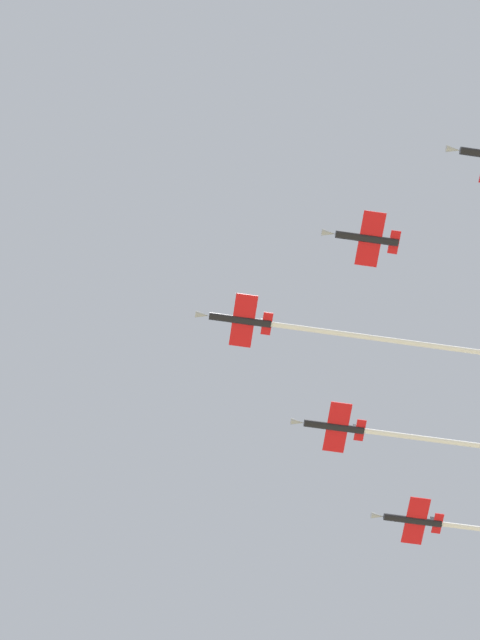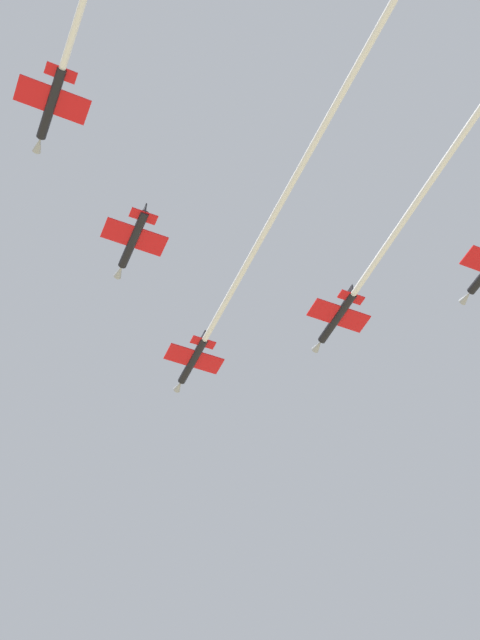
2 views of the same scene
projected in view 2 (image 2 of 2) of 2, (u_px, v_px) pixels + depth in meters
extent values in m
cylinder|color=black|center=(193.00, 361.00, 134.97)|extent=(9.37, 6.16, 1.24)
cone|color=#9EA3AD|center=(179.00, 386.00, 138.79)|extent=(2.53, 2.15, 1.17)
cube|color=red|center=(194.00, 359.00, 134.58)|extent=(7.63, 9.58, 0.20)
cube|color=red|center=(203.00, 342.00, 132.23)|extent=(3.28, 4.09, 0.20)
cube|color=black|center=(203.00, 338.00, 133.03)|extent=(1.64, 1.06, 2.02)
cylinder|color=white|center=(323.00, 128.00, 107.01)|extent=(69.85, 41.14, 0.87)
cylinder|color=black|center=(133.00, 240.00, 120.31)|extent=(9.37, 6.16, 1.24)
cone|color=#9EA3AD|center=(120.00, 271.00, 124.14)|extent=(2.53, 2.15, 1.17)
cube|color=red|center=(134.00, 237.00, 119.93)|extent=(7.63, 9.58, 0.20)
cube|color=red|center=(143.00, 216.00, 117.58)|extent=(3.28, 4.09, 0.20)
cube|color=black|center=(144.00, 212.00, 118.38)|extent=(1.64, 1.06, 2.02)
cylinder|color=black|center=(337.00, 318.00, 127.18)|extent=(9.37, 6.16, 1.24)
cone|color=#9EA3AD|center=(318.00, 345.00, 131.01)|extent=(2.53, 2.15, 1.17)
cube|color=red|center=(339.00, 316.00, 126.79)|extent=(7.63, 9.58, 0.20)
cube|color=red|center=(351.00, 297.00, 124.44)|extent=(3.28, 4.09, 0.20)
cube|color=black|center=(350.00, 293.00, 125.25)|extent=(1.64, 1.06, 2.02)
cylinder|color=black|center=(51.00, 104.00, 104.93)|extent=(9.37, 6.16, 1.24)
cone|color=#9EA3AD|center=(39.00, 144.00, 108.76)|extent=(2.53, 2.15, 1.17)
cube|color=red|center=(52.00, 100.00, 104.54)|extent=(7.63, 9.58, 0.20)
cube|color=red|center=(61.00, 73.00, 102.19)|extent=(3.28, 4.09, 0.20)
cube|color=black|center=(62.00, 70.00, 103.00)|extent=(1.64, 1.06, 2.02)
cone|color=#9EA3AD|center=(466.00, 297.00, 125.78)|extent=(2.53, 2.15, 1.17)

